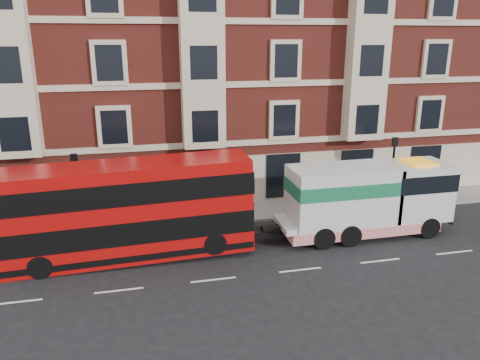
% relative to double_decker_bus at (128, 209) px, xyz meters
% --- Properties ---
extents(ground, '(120.00, 120.00, 0.00)m').
position_rel_double_decker_bus_xyz_m(ground, '(3.45, -3.06, -2.46)').
color(ground, black).
rests_on(ground, ground).
extents(sidewalk, '(90.00, 3.00, 0.15)m').
position_rel_double_decker_bus_xyz_m(sidewalk, '(3.45, 4.44, -2.38)').
color(sidewalk, slate).
rests_on(sidewalk, ground).
extents(victorian_terrace, '(45.00, 12.00, 20.40)m').
position_rel_double_decker_bus_xyz_m(victorian_terrace, '(3.95, 11.94, 7.61)').
color(victorian_terrace, maroon).
rests_on(victorian_terrace, ground).
extents(lamp_post_west, '(0.35, 0.15, 4.35)m').
position_rel_double_decker_bus_xyz_m(lamp_post_west, '(-2.55, 3.14, 0.22)').
color(lamp_post_west, black).
rests_on(lamp_post_west, sidewalk).
extents(lamp_post_east, '(0.35, 0.15, 4.35)m').
position_rel_double_decker_bus_xyz_m(lamp_post_east, '(15.45, 3.14, 0.22)').
color(lamp_post_east, black).
rests_on(lamp_post_east, sidewalk).
extents(double_decker_bus, '(11.47, 2.63, 4.64)m').
position_rel_double_decker_bus_xyz_m(double_decker_bus, '(0.00, 0.00, 0.00)').
color(double_decker_bus, '#A90A09').
rests_on(double_decker_bus, ground).
extents(tow_truck, '(9.18, 2.71, 3.83)m').
position_rel_double_decker_bus_xyz_m(tow_truck, '(12.06, -0.00, -0.43)').
color(tow_truck, silver).
rests_on(tow_truck, ground).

